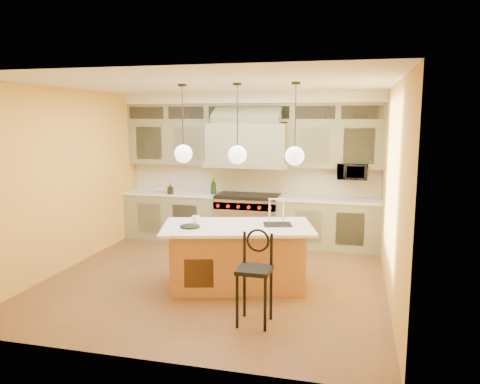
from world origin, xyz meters
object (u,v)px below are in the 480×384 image
(kitchen_island, at_px, (238,255))
(counter_stool, at_px, (255,271))
(range, at_px, (248,218))
(microwave, at_px, (352,171))

(kitchen_island, xyz_separation_m, counter_stool, (0.50, -1.12, 0.16))
(counter_stool, bearing_deg, range, 105.89)
(range, height_order, microwave, microwave)
(range, bearing_deg, counter_stool, -75.62)
(microwave, bearing_deg, range, -176.88)
(counter_stool, xyz_separation_m, microwave, (1.05, 3.62, 0.81))
(counter_stool, distance_m, microwave, 3.86)
(counter_stool, height_order, microwave, microwave)
(kitchen_island, bearing_deg, range, 84.62)
(counter_stool, bearing_deg, microwave, 75.35)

